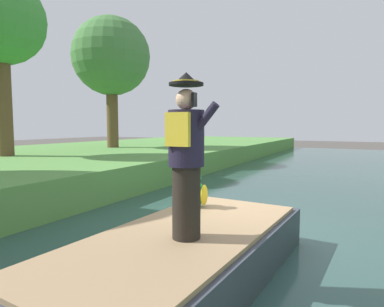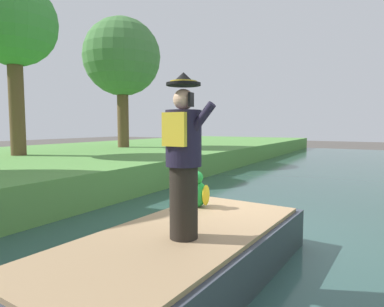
# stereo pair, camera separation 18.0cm
# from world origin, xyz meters

# --- Properties ---
(ground_plane) EXTENTS (80.00, 80.00, 0.00)m
(ground_plane) POSITION_xyz_m (0.00, 0.00, 0.00)
(ground_plane) COLOR #4C4742
(canal_water) EXTENTS (6.91, 48.00, 0.10)m
(canal_water) POSITION_xyz_m (0.00, 0.00, 0.05)
(canal_water) COLOR #2D4C47
(canal_water) RESTS_ON ground
(boat) EXTENTS (2.04, 4.30, 0.61)m
(boat) POSITION_xyz_m (0.00, -1.89, 0.40)
(boat) COLOR #333842
(boat) RESTS_ON canal_water
(person_pirate) EXTENTS (0.61, 0.42, 1.85)m
(person_pirate) POSITION_xyz_m (0.14, -2.02, 1.64)
(person_pirate) COLOR black
(person_pirate) RESTS_ON boat
(parrot_plush) EXTENTS (0.36, 0.35, 0.57)m
(parrot_plush) POSITION_xyz_m (-0.42, -0.68, 0.95)
(parrot_plush) COLOR green
(parrot_plush) RESTS_ON boat
(tree_tall) EXTENTS (2.96, 2.96, 6.08)m
(tree_tall) POSITION_xyz_m (-9.13, 1.91, 5.43)
(tree_tall) COLOR brown
(tree_tall) RESTS_ON grass_bank_near
(tree_slender) EXTENTS (3.68, 3.68, 6.17)m
(tree_slender) POSITION_xyz_m (-8.91, 7.15, 5.21)
(tree_slender) COLOR brown
(tree_slender) RESTS_ON grass_bank_near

